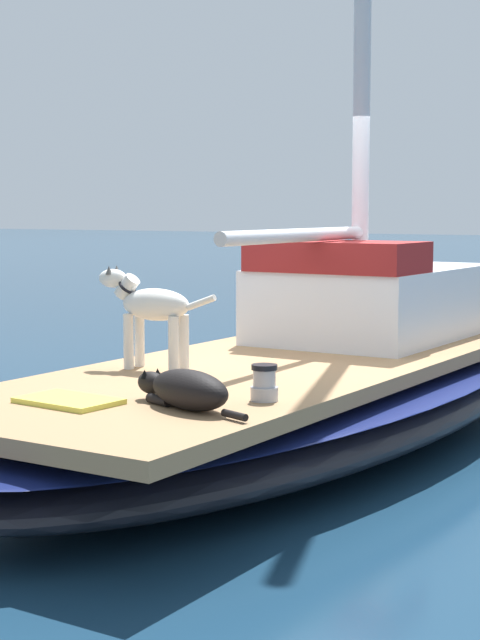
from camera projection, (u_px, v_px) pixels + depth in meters
name	position (u px, v px, depth m)	size (l,w,h in m)	color
ground_plane	(306.00, 439.00, 7.87)	(120.00, 120.00, 0.00)	navy
sailboat_main	(306.00, 396.00, 7.83)	(2.75, 7.31, 0.66)	black
cabin_house	(371.00, 298.00, 8.70)	(1.47, 2.26, 0.84)	silver
dog_black	(186.00, 389.00, 5.64)	(0.92, 0.45, 0.22)	black
dog_white	(150.00, 308.00, 7.00)	(0.94, 0.23, 0.70)	silver
deck_winch	(264.00, 384.00, 5.87)	(0.16, 0.16, 0.21)	#B7B7BC
deck_towel	(69.00, 401.00, 5.80)	(0.56, 0.36, 0.03)	#D8D14C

